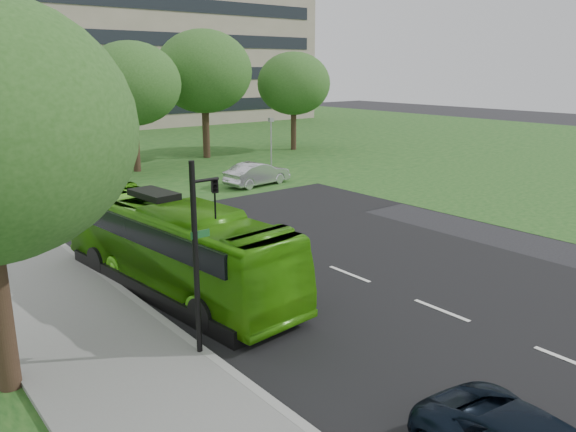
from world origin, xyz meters
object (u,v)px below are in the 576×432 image
(sedan, at_px, (257,174))
(tree_park_c, at_px, (132,84))
(tree_park_e, at_px, (294,84))
(tree_park_d, at_px, (204,72))
(tree_park_b, at_px, (51,87))
(office_building, at_px, (155,27))
(bus, at_px, (174,246))
(camera_pole, at_px, (271,138))
(traffic_light, at_px, (201,245))

(sedan, bearing_deg, tree_park_c, 14.88)
(tree_park_c, relative_size, tree_park_e, 1.05)
(tree_park_d, bearing_deg, tree_park_b, -174.46)
(tree_park_b, bearing_deg, tree_park_c, -13.82)
(office_building, xyz_separation_m, bus, (-27.46, -57.23, -11.01))
(tree_park_b, relative_size, tree_park_d, 0.87)
(sedan, relative_size, camera_pole, 1.16)
(tree_park_c, height_order, traffic_light, tree_park_c)
(sedan, bearing_deg, tree_park_d, -23.24)
(tree_park_c, distance_m, tree_park_e, 15.84)
(traffic_light, bearing_deg, camera_pole, 66.61)
(office_building, height_order, camera_pole, office_building)
(sedan, bearing_deg, office_building, -26.46)
(office_building, distance_m, camera_pole, 44.76)
(tree_park_b, bearing_deg, office_building, 54.79)
(tree_park_b, bearing_deg, traffic_light, -99.85)
(tree_park_e, xyz_separation_m, sedan, (-11.86, -10.97, -5.11))
(bus, bearing_deg, tree_park_d, 51.62)
(office_building, distance_m, traffic_light, 68.91)
(sedan, relative_size, traffic_light, 0.88)
(tree_park_b, xyz_separation_m, traffic_light, (-4.77, -27.44, -3.01))
(tree_park_b, relative_size, tree_park_e, 1.04)
(sedan, bearing_deg, bus, 127.63)
(traffic_light, height_order, camera_pole, traffic_light)
(tree_park_b, height_order, bus, tree_park_b)
(tree_park_b, xyz_separation_m, tree_park_e, (20.79, 0.35, -0.16))
(tree_park_c, bearing_deg, traffic_light, -110.51)
(office_building, distance_m, sedan, 48.93)
(tree_park_c, relative_size, traffic_light, 1.77)
(tree_park_b, distance_m, tree_park_d, 12.30)
(office_building, xyz_separation_m, sedan, (-15.31, -44.96, -11.76))
(tree_park_e, bearing_deg, office_building, 84.22)
(tree_park_b, distance_m, bus, 23.55)
(tree_park_d, xyz_separation_m, bus, (-15.44, -24.07, -5.42))
(office_building, bearing_deg, tree_park_c, -118.35)
(tree_park_e, xyz_separation_m, traffic_light, (-25.56, -27.79, -2.85))
(tree_park_d, xyz_separation_m, camera_pole, (0.06, -8.80, -4.42))
(office_building, xyz_separation_m, camera_pole, (-11.96, -41.96, -10.01))
(tree_park_b, bearing_deg, camera_pole, -31.81)
(camera_pole, bearing_deg, sedan, -162.50)
(office_building, relative_size, sedan, 8.99)
(tree_park_c, distance_m, sedan, 11.49)
(tree_park_d, relative_size, traffic_light, 2.00)
(sedan, bearing_deg, traffic_light, 133.20)
(office_building, distance_m, tree_park_e, 34.81)
(tree_park_e, height_order, sedan, tree_park_e)
(bus, height_order, camera_pole, camera_pole)
(traffic_light, bearing_deg, bus, 88.59)
(bus, bearing_deg, camera_pole, 38.87)
(tree_park_d, distance_m, tree_park_e, 8.68)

